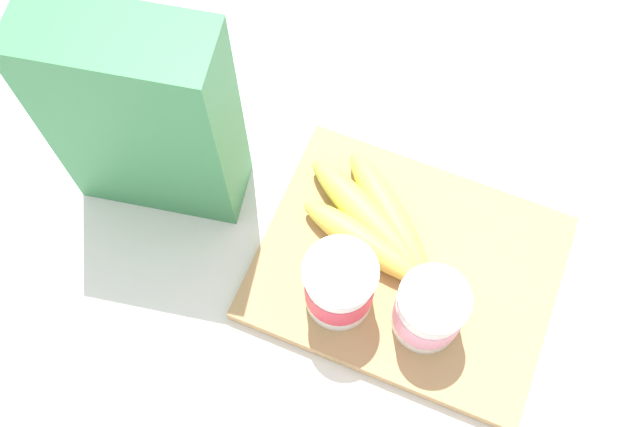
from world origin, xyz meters
The scene contains 6 objects.
ground_plane centered at (0.00, 0.00, 0.00)m, with size 2.40×2.40×0.00m, color silver.
cutting_board centered at (0.00, 0.00, 0.01)m, with size 0.32×0.25×0.02m, color tan.
cereal_box centered at (0.30, 0.00, 0.14)m, with size 0.19×0.08×0.28m, color #38844C.
yogurt_cup_front centered at (-0.04, 0.05, 0.06)m, with size 0.07×0.07×0.08m.
yogurt_cup_back centered at (0.06, 0.07, 0.06)m, with size 0.08×0.08×0.09m.
banana_bunch centered at (0.05, -0.03, 0.04)m, with size 0.19×0.14×0.04m.
Camera 1 is at (-0.02, 0.29, 0.79)m, focal length 41.53 mm.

